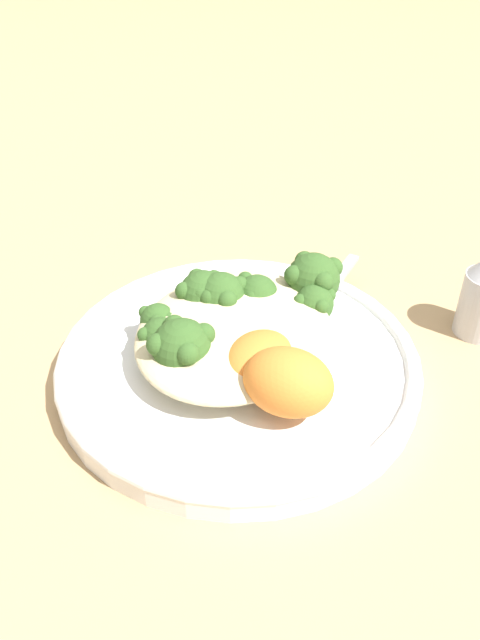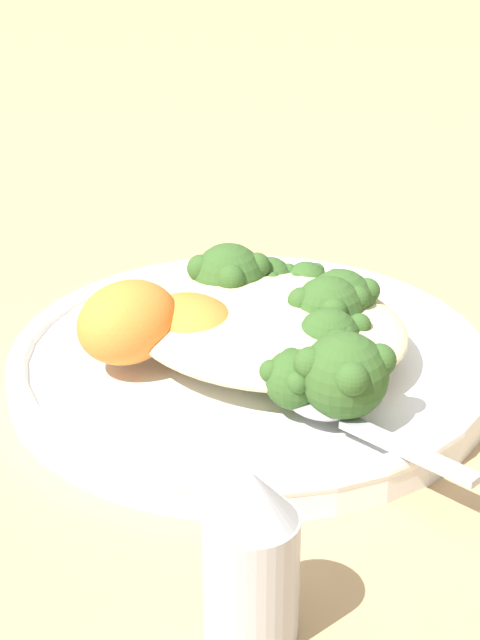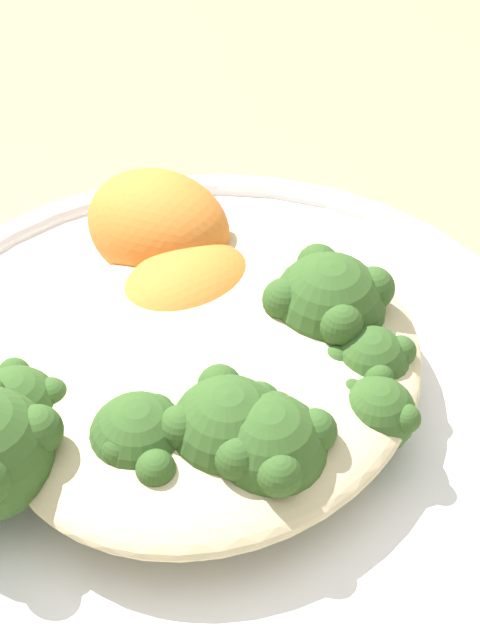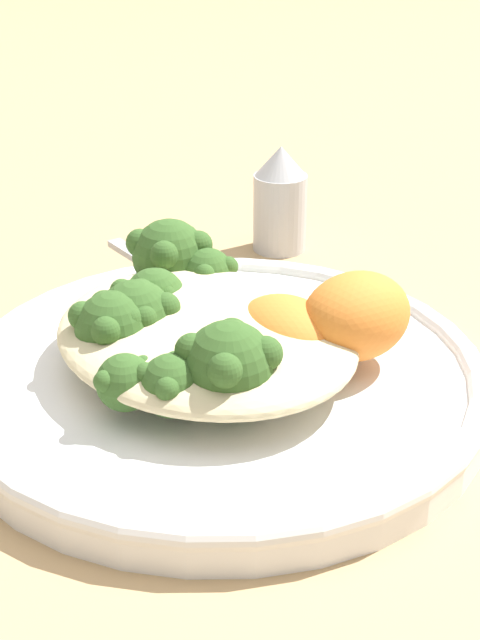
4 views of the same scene
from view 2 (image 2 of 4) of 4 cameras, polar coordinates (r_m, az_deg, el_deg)
The scene contains 15 objects.
ground_plane at distance 0.60m, azimuth 0.87°, elevation -3.01°, with size 4.00×4.00×0.00m, color tan.
plate at distance 0.59m, azimuth 0.66°, elevation -2.30°, with size 0.27×0.27×0.02m.
quinoa_mound at distance 0.58m, azimuth 1.04°, elevation -0.33°, with size 0.16×0.14×0.03m, color beige.
broccoli_stalk_0 at distance 0.53m, azimuth 2.01°, elevation -2.70°, with size 0.09×0.05×0.03m.
broccoli_stalk_1 at distance 0.52m, azimuth 4.56°, elevation -2.67°, with size 0.12×0.05×0.04m.
broccoli_stalk_2 at distance 0.56m, azimuth 3.73°, elevation -0.89°, with size 0.09×0.06×0.03m.
broccoli_stalk_3 at distance 0.58m, azimuth 4.03°, elevation 0.32°, with size 0.08×0.08×0.04m.
broccoli_stalk_4 at distance 0.59m, azimuth 4.80°, elevation 0.76°, with size 0.07×0.09×0.04m.
broccoli_stalk_5 at distance 0.61m, azimuth 2.17°, elevation 1.06°, with size 0.03×0.10×0.03m.
broccoli_stalk_6 at distance 0.62m, azimuth 0.97°, elevation 1.34°, with size 0.04×0.09×0.03m.
broccoli_stalk_7 at distance 0.61m, azimuth -0.65°, elevation 1.82°, with size 0.07×0.08×0.04m.
sweet_potato_chunk_0 at distance 0.57m, azimuth -2.56°, elevation -0.26°, with size 0.06×0.05×0.03m, color orange.
sweet_potato_chunk_1 at distance 0.57m, azimuth -5.99°, elevation -0.11°, with size 0.06×0.05×0.04m, color orange.
spoon at distance 0.52m, azimuth 5.30°, elevation -5.06°, with size 0.11×0.03×0.01m.
salt_shaker at distance 0.41m, azimuth 0.60°, elevation -12.50°, with size 0.04×0.04×0.07m.
Camera 2 is at (0.33, -0.41, 0.29)m, focal length 60.00 mm.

